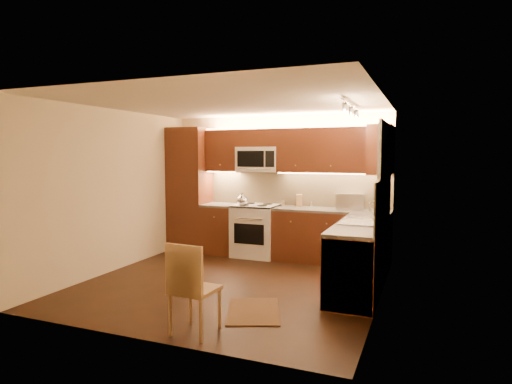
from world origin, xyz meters
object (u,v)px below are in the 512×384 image
at_px(soap_bottle, 385,208).
at_px(dining_chair, 195,287).
at_px(kettle, 242,199).
at_px(microwave, 259,159).
at_px(knife_block, 299,201).
at_px(toaster_oven, 351,201).
at_px(stove, 256,230).
at_px(sink, 362,216).

bearing_deg(soap_bottle, dining_chair, -107.93).
xyz_separation_m(kettle, soap_bottle, (2.42, -0.22, -0.03)).
height_order(microwave, knife_block, microwave).
distance_m(microwave, toaster_oven, 1.77).
height_order(stove, toaster_oven, toaster_oven).
height_order(sink, soap_bottle, soap_bottle).
relative_size(sink, toaster_oven, 1.93).
bearing_deg(stove, microwave, 90.00).
bearing_deg(kettle, stove, 34.42).
xyz_separation_m(sink, toaster_oven, (-0.36, 1.26, 0.06)).
distance_m(microwave, kettle, 0.78).
height_order(sink, toaster_oven, toaster_oven).
bearing_deg(sink, dining_chair, -121.10).
relative_size(toaster_oven, soap_bottle, 2.12).
xyz_separation_m(kettle, dining_chair, (0.85, -3.14, -0.56)).
relative_size(sink, knife_block, 4.09).
distance_m(soap_bottle, dining_chair, 3.36).
distance_m(microwave, dining_chair, 3.75).
distance_m(microwave, soap_bottle, 2.41).
bearing_deg(sink, kettle, 156.86).
xyz_separation_m(knife_block, dining_chair, (-0.07, -3.51, -0.54)).
distance_m(microwave, knife_block, 1.03).
relative_size(microwave, soap_bottle, 3.61).
bearing_deg(microwave, knife_block, 3.63).
height_order(kettle, soap_bottle, kettle).
bearing_deg(knife_block, dining_chair, -110.90).
relative_size(stove, dining_chair, 0.98).
distance_m(sink, kettle, 2.37).
distance_m(sink, toaster_oven, 1.31).
relative_size(stove, knife_block, 4.37).
xyz_separation_m(microwave, kettle, (-0.18, -0.33, -0.69)).
xyz_separation_m(sink, kettle, (-2.18, 0.93, 0.06)).
height_order(toaster_oven, dining_chair, toaster_oven).
bearing_deg(dining_chair, sink, 62.60).
relative_size(microwave, kettle, 3.33).
xyz_separation_m(stove, toaster_oven, (1.64, 0.14, 0.57)).
bearing_deg(toaster_oven, microwave, 175.25).
xyz_separation_m(sink, knife_block, (-1.26, 1.31, 0.03)).
xyz_separation_m(stove, microwave, (0.00, 0.14, 1.26)).
distance_m(toaster_oven, dining_chair, 3.65).
xyz_separation_m(stove, dining_chair, (0.67, -3.33, 0.01)).
height_order(stove, dining_chair, dining_chair).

